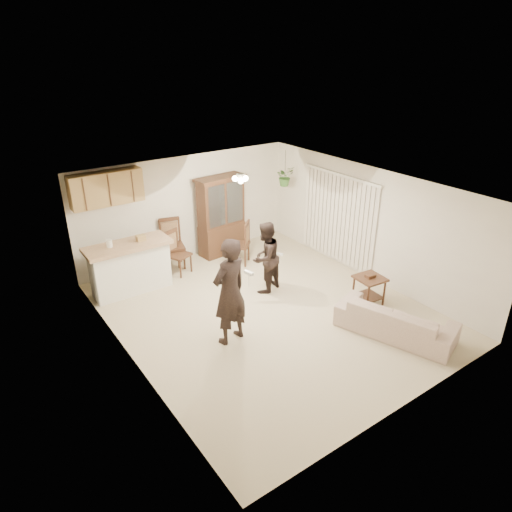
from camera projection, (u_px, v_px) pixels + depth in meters
floor at (267, 311)px, 9.05m from camera, size 6.50×6.50×0.00m
ceiling at (269, 189)px, 7.99m from camera, size 5.50×6.50×0.02m
wall_back at (187, 208)px, 10.92m from camera, size 5.50×0.02×2.50m
wall_front at (412, 337)px, 6.11m from camera, size 5.50×0.02×2.50m
wall_left at (126, 297)px, 7.08m from camera, size 0.02×6.50×2.50m
wall_right at (369, 224)px, 9.96m from camera, size 0.02×6.50×2.50m
breakfast_bar at (131, 269)px, 9.61m from camera, size 1.60×0.55×1.00m
bar_top at (128, 246)px, 9.38m from camera, size 1.75×0.70×0.08m
upper_cabinets at (106, 188)px, 9.44m from camera, size 1.50×0.34×0.70m
vertical_blinds at (338, 219)px, 10.67m from camera, size 0.06×2.30×2.10m
ceiling_fixture at (240, 178)px, 9.03m from camera, size 0.36×0.36×0.20m
hanging_plant at (285, 176)px, 11.25m from camera, size 0.43×0.37×0.48m
plant_cord at (285, 163)px, 11.11m from camera, size 0.01×0.01×0.65m
sofa at (396, 317)px, 8.19m from camera, size 1.30×2.01×0.73m
adult at (230, 296)px, 7.81m from camera, size 0.73×0.56×1.80m
child at (265, 262)px, 9.55m from camera, size 0.79×0.70×1.35m
china_hutch at (221, 216)px, 11.20m from camera, size 1.28×0.59×1.96m
side_table at (369, 290)px, 9.21m from camera, size 0.59×0.59×0.66m
chair_bar at (179, 262)px, 10.45m from camera, size 0.59×0.59×1.02m
chair_hutch_left at (173, 254)px, 10.73m from camera, size 0.63×0.63×1.16m
chair_hutch_right at (239, 251)px, 10.92m from camera, size 0.67×0.67×1.07m
controller_adult at (249, 273)px, 7.27m from camera, size 0.09×0.18×0.05m
controller_child at (280, 254)px, 9.24m from camera, size 0.08×0.14×0.04m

